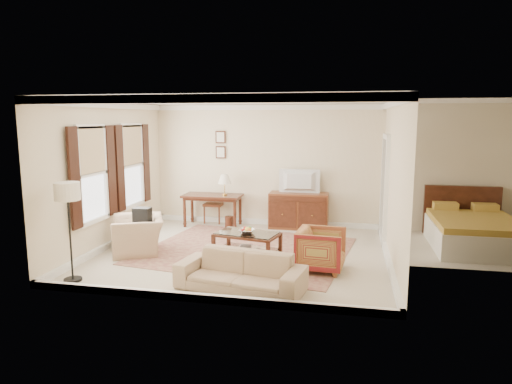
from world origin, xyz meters
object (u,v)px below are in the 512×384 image
(tv, at_px, (299,174))
(striped_armchair, at_px, (321,248))
(sideboard, at_px, (299,211))
(club_armchair, at_px, (138,229))
(sofa, at_px, (240,266))
(coffee_table, at_px, (247,238))
(writing_desk, at_px, (213,199))

(tv, height_order, striped_armchair, tv)
(striped_armchair, bearing_deg, tv, 18.67)
(striped_armchair, bearing_deg, sideboard, 18.58)
(club_armchair, distance_m, sofa, 2.85)
(striped_armchair, xyz_separation_m, sofa, (-1.13, -1.16, -0.02))
(coffee_table, bearing_deg, club_armchair, -178.50)
(tv, xyz_separation_m, coffee_table, (-0.68, -2.50, -0.93))
(writing_desk, bearing_deg, striped_armchair, -45.18)
(coffee_table, xyz_separation_m, sofa, (0.25, -1.58, 0.00))
(sideboard, xyz_separation_m, striped_armchair, (0.71, -2.94, -0.02))
(coffee_table, distance_m, club_armchair, 2.15)
(tv, distance_m, sofa, 4.20)
(tv, distance_m, coffee_table, 2.75)
(sideboard, height_order, striped_armchair, sideboard)
(writing_desk, distance_m, coffee_table, 2.75)
(striped_armchair, height_order, club_armchair, club_armchair)
(tv, height_order, coffee_table, tv)
(striped_armchair, distance_m, club_armchair, 3.56)
(writing_desk, bearing_deg, tv, 3.71)
(writing_desk, bearing_deg, club_armchair, -107.60)
(sideboard, relative_size, tv, 1.52)
(club_armchair, bearing_deg, writing_desk, 136.41)
(writing_desk, height_order, club_armchair, club_armchair)
(coffee_table, bearing_deg, sideboard, 74.89)
(writing_desk, xyz_separation_m, coffee_table, (1.38, -2.36, -0.28))
(writing_desk, relative_size, club_armchair, 1.30)
(sideboard, bearing_deg, sofa, -95.97)
(sofa, bearing_deg, writing_desk, 122.65)
(tv, bearing_deg, sofa, 84.00)
(striped_armchair, bearing_deg, writing_desk, 49.91)
(striped_armchair, bearing_deg, club_armchair, 89.17)
(coffee_table, bearing_deg, striped_armchair, -17.01)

